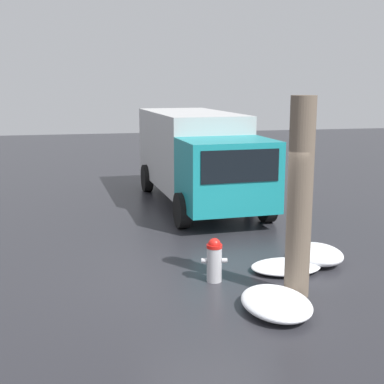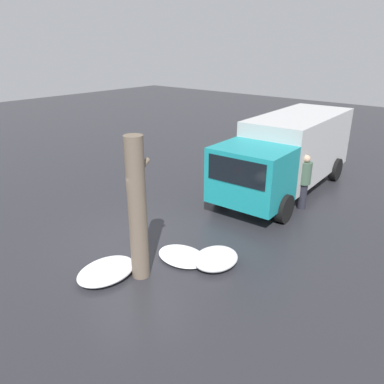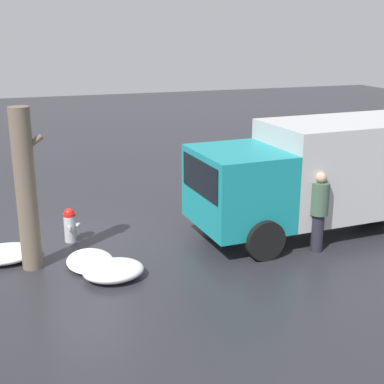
{
  "view_description": "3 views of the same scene",
  "coord_description": "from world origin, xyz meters",
  "views": [
    {
      "loc": [
        -9.03,
        2.4,
        3.59
      ],
      "look_at": [
        3.61,
        -0.37,
        0.94
      ],
      "focal_mm": 50.0,
      "sensor_mm": 36.0,
      "label": 1
    },
    {
      "loc": [
        -5.94,
        -7.05,
        5.16
      ],
      "look_at": [
        2.46,
        0.07,
        0.78
      ],
      "focal_mm": 35.0,
      "sensor_mm": 36.0,
      "label": 2
    },
    {
      "loc": [
        -1.17,
        -12.12,
        4.81
      ],
      "look_at": [
        2.93,
        -0.37,
        1.04
      ],
      "focal_mm": 50.0,
      "sensor_mm": 36.0,
      "label": 3
    }
  ],
  "objects": [
    {
      "name": "delivery_truck",
      "position": [
        6.53,
        -1.16,
        1.5
      ],
      "size": [
        7.33,
        2.85,
        2.71
      ],
      "rotation": [
        0.0,
        0.0,
        1.62
      ],
      "color": "teal",
      "rests_on": "ground_plane"
    },
    {
      "name": "snow_pile_curbside",
      "position": [
        -1.5,
        -0.63,
        0.14
      ],
      "size": [
        1.48,
        1.09,
        0.29
      ],
      "color": "white",
      "rests_on": "ground_plane"
    },
    {
      "name": "tree_trunk",
      "position": [
        -0.94,
        -1.21,
        1.71
      ],
      "size": [
        0.64,
        0.42,
        3.4
      ],
      "color": "#6B5B4C",
      "rests_on": "ground_plane"
    },
    {
      "name": "pedestrian",
      "position": [
        5.21,
        -2.42,
        1.01
      ],
      "size": [
        0.4,
        0.4,
        1.85
      ],
      "rotation": [
        0.0,
        0.0,
        3.51
      ],
      "color": "#23232D",
      "rests_on": "ground_plane"
    },
    {
      "name": "snow_pile_by_tree",
      "position": [
        0.22,
        -1.5,
        0.09
      ],
      "size": [
        0.99,
        1.38,
        0.18
      ],
      "color": "white",
      "rests_on": "ground_plane"
    },
    {
      "name": "fire_hydrant",
      "position": [
        0.0,
        -0.0,
        0.42
      ],
      "size": [
        0.39,
        0.48,
        0.82
      ],
      "rotation": [
        0.0,
        0.0,
        6.08
      ],
      "color": "#B7B7BC",
      "rests_on": "ground_plane"
    },
    {
      "name": "ground_plane",
      "position": [
        0.0,
        0.0,
        0.0
      ],
      "size": [
        60.0,
        60.0,
        0.0
      ],
      "primitive_type": "plane",
      "color": "#28282D"
    },
    {
      "name": "snow_pile_by_hydrant",
      "position": [
        0.57,
        -2.31,
        0.18
      ],
      "size": [
        1.24,
        1.02,
        0.35
      ],
      "color": "white",
      "rests_on": "ground_plane"
    }
  ]
}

